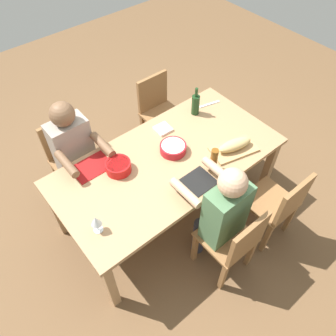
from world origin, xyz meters
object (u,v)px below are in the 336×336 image
chair_near_center (234,241)px  diner_near_center (221,211)px  chair_far_right (159,109)px  beer_bottle (214,160)px  diner_far_left (75,151)px  cutting_board (234,149)px  wine_bottle (196,104)px  napkin_stack (163,129)px  serving_bowl_pasta (173,148)px  dining_table (168,165)px  wine_glass (96,221)px  serving_bowl_salad (118,166)px  bread_loaf (235,145)px  chair_near_right (278,204)px  chair_far_left (70,155)px

chair_near_center → diner_near_center: bearing=90.0°
chair_far_right → beer_bottle: (-0.32, -1.14, 0.37)m
diner_far_left → cutting_board: size_ratio=3.00×
wine_bottle → napkin_stack: (-0.39, 0.01, -0.10)m
chair_near_center → cutting_board: chair_near_center is taller
serving_bowl_pasta → dining_table: bearing=-153.3°
chair_near_center → cutting_board: (0.51, 0.54, 0.27)m
dining_table → diner_near_center: bearing=-90.0°
diner_near_center → cutting_board: diner_near_center is taller
cutting_board → wine_glass: bearing=176.7°
chair_far_right → wine_glass: wine_glass is taller
wine_bottle → serving_bowl_pasta: bearing=-152.8°
dining_table → serving_bowl_salad: size_ratio=9.39×
chair_far_right → serving_bowl_salad: chair_far_right is taller
cutting_board → chair_near_center: bearing=-133.5°
dining_table → napkin_stack: bearing=57.5°
beer_bottle → serving_bowl_pasta: bearing=109.0°
diner_near_center → serving_bowl_salad: 0.90m
diner_far_left → cutting_board: (1.06, -0.92, 0.05)m
cutting_board → bread_loaf: size_ratio=1.25×
diner_far_left → wine_glass: (-0.27, -0.84, 0.16)m
chair_near_center → wine_bottle: (0.59, 1.12, 0.37)m
chair_far_right → wine_bottle: bearing=-85.5°
wine_glass → serving_bowl_salad: bearing=41.1°
diner_far_left → serving_bowl_pasta: size_ratio=5.22×
chair_near_right → bread_loaf: bearing=93.4°
wine_bottle → napkin_stack: wine_bottle is taller
dining_table → diner_near_center: diner_near_center is taller
dining_table → beer_bottle: size_ratio=9.04×
chair_near_right → bread_loaf: 0.63m
dining_table → wine_glass: size_ratio=11.98×
chair_near_center → bread_loaf: size_ratio=2.66×
serving_bowl_salad → napkin_stack: (0.59, 0.14, -0.04)m
chair_near_center → serving_bowl_salad: chair_near_center is taller
dining_table → chair_far_right: 1.01m
chair_far_right → serving_bowl_pasta: bearing=-120.1°
diner_far_left → napkin_stack: (0.75, -0.33, 0.05)m
serving_bowl_salad → diner_near_center: bearing=-64.3°
bread_loaf → wine_glass: size_ratio=1.93×
serving_bowl_pasta → wine_bottle: (0.49, 0.25, 0.07)m
bread_loaf → wine_glass: bearing=176.7°
chair_near_right → beer_bottle: beer_bottle is taller
wine_bottle → chair_near_right: bearing=-92.1°
serving_bowl_salad → napkin_stack: serving_bowl_salad is taller
chair_far_left → chair_near_center: bearing=-71.6°
dining_table → bread_loaf: bearing=-28.6°
cutting_board → beer_bottle: size_ratio=1.82×
chair_far_left → serving_bowl_salad: (0.16, -0.65, 0.31)m
diner_near_center → serving_bowl_salad: diner_near_center is taller
cutting_board → wine_bottle: 0.59m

